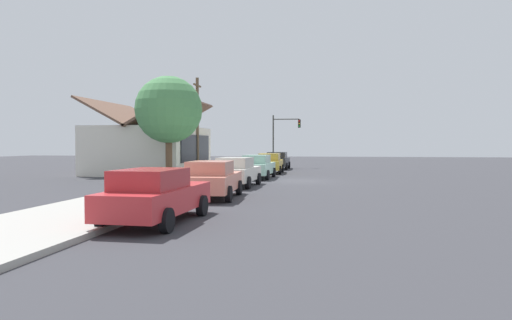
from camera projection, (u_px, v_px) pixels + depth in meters
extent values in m
plane|color=#38383D|center=(296.00, 181.00, 29.37)|extent=(120.00, 120.00, 0.00)
cube|color=#A3A099|center=(209.00, 179.00, 30.28)|extent=(60.00, 4.20, 0.16)
cube|color=red|center=(157.00, 199.00, 13.67)|extent=(4.87, 1.91, 0.70)
cube|color=#A9272B|center=(150.00, 179.00, 13.17)|extent=(2.36, 1.62, 0.56)
cylinder|color=black|center=(150.00, 204.00, 15.31)|extent=(0.67, 0.24, 0.66)
cylinder|color=black|center=(202.00, 206.00, 14.97)|extent=(0.67, 0.24, 0.66)
cylinder|color=black|center=(104.00, 218.00, 12.38)|extent=(0.67, 0.24, 0.66)
cylinder|color=black|center=(167.00, 220.00, 12.04)|extent=(0.67, 0.24, 0.66)
cube|color=#EA8C75|center=(212.00, 182.00, 19.91)|extent=(4.54, 2.10, 0.70)
cube|color=tan|center=(210.00, 168.00, 19.45)|extent=(2.22, 1.75, 0.56)
cylinder|color=black|center=(199.00, 187.00, 21.40)|extent=(0.67, 0.25, 0.66)
cylinder|color=black|center=(239.00, 188.00, 21.19)|extent=(0.67, 0.25, 0.66)
cylinder|color=black|center=(182.00, 193.00, 18.66)|extent=(0.67, 0.25, 0.66)
cylinder|color=black|center=(229.00, 194.00, 18.45)|extent=(0.67, 0.25, 0.66)
cube|color=silver|center=(237.00, 174.00, 25.46)|extent=(4.67, 1.94, 0.70)
cube|color=beige|center=(235.00, 163.00, 24.98)|extent=(2.26, 1.65, 0.56)
cylinder|color=black|center=(228.00, 178.00, 27.05)|extent=(0.67, 0.24, 0.66)
cylinder|color=black|center=(258.00, 179.00, 26.70)|extent=(0.67, 0.24, 0.66)
cylinder|color=black|center=(214.00, 182.00, 24.24)|extent=(0.67, 0.24, 0.66)
cylinder|color=black|center=(248.00, 183.00, 23.89)|extent=(0.67, 0.24, 0.66)
cube|color=#9ED1BC|center=(258.00, 168.00, 31.45)|extent=(4.84, 1.77, 0.70)
cube|color=#86B1A0|center=(257.00, 159.00, 30.95)|extent=(2.33, 1.54, 0.56)
cylinder|color=black|center=(249.00, 172.00, 33.08)|extent=(0.66, 0.23, 0.66)
cylinder|color=black|center=(274.00, 172.00, 32.79)|extent=(0.66, 0.23, 0.66)
cylinder|color=black|center=(241.00, 175.00, 30.13)|extent=(0.66, 0.23, 0.66)
cylinder|color=black|center=(267.00, 175.00, 29.84)|extent=(0.66, 0.23, 0.66)
cube|color=gold|center=(270.00, 165.00, 37.17)|extent=(4.57, 1.92, 0.70)
cube|color=gold|center=(269.00, 157.00, 36.70)|extent=(2.22, 1.63, 0.56)
cylinder|color=black|center=(261.00, 168.00, 38.68)|extent=(0.67, 0.24, 0.66)
cylinder|color=black|center=(282.00, 168.00, 38.45)|extent=(0.67, 0.24, 0.66)
cylinder|color=black|center=(257.00, 170.00, 35.91)|extent=(0.67, 0.24, 0.66)
cylinder|color=black|center=(280.00, 170.00, 35.68)|extent=(0.67, 0.24, 0.66)
cube|color=#2D3035|center=(278.00, 162.00, 43.39)|extent=(4.80, 1.87, 0.70)
cube|color=#27292D|center=(277.00, 155.00, 42.90)|extent=(2.31, 1.63, 0.56)
cylinder|color=black|center=(270.00, 165.00, 45.01)|extent=(0.66, 0.23, 0.66)
cylinder|color=black|center=(289.00, 165.00, 44.73)|extent=(0.66, 0.23, 0.66)
cylinder|color=black|center=(266.00, 166.00, 42.08)|extent=(0.66, 0.23, 0.66)
cylinder|color=black|center=(286.00, 166.00, 41.80)|extent=(0.66, 0.23, 0.66)
cube|color=silver|center=(150.00, 150.00, 37.00)|extent=(9.12, 7.44, 3.64)
cube|color=black|center=(196.00, 148.00, 36.39)|extent=(7.29, 0.08, 2.04)
cube|color=brown|center=(172.00, 115.00, 36.61)|extent=(9.72, 4.02, 2.24)
cube|color=brown|center=(128.00, 115.00, 37.21)|extent=(9.72, 4.02, 2.24)
cylinder|color=brown|center=(169.00, 154.00, 30.39)|extent=(0.44, 0.44, 3.35)
sphere|color=#47844C|center=(169.00, 110.00, 30.30)|extent=(4.34, 4.34, 4.34)
cylinder|color=#383833|center=(273.00, 141.00, 46.67)|extent=(0.14, 0.14, 5.20)
cylinder|color=#383833|center=(286.00, 119.00, 46.38)|extent=(0.10, 2.60, 0.10)
cube|color=black|center=(299.00, 124.00, 46.19)|extent=(0.28, 0.24, 0.80)
sphere|color=red|center=(299.00, 121.00, 46.03)|extent=(0.16, 0.16, 0.16)
sphere|color=yellow|center=(299.00, 124.00, 46.04)|extent=(0.16, 0.16, 0.16)
sphere|color=green|center=(299.00, 126.00, 46.05)|extent=(0.16, 0.16, 0.16)
cylinder|color=brown|center=(197.00, 126.00, 36.62)|extent=(0.24, 0.24, 7.50)
cube|color=brown|center=(197.00, 85.00, 36.51)|extent=(1.80, 0.12, 0.12)
cylinder|color=red|center=(238.00, 171.00, 32.37)|extent=(0.22, 0.22, 0.55)
sphere|color=red|center=(238.00, 166.00, 32.36)|extent=(0.18, 0.18, 0.18)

